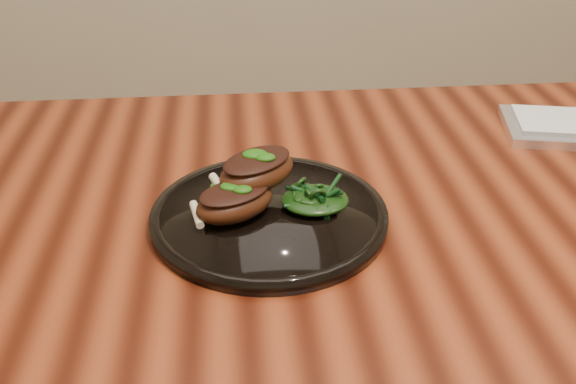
% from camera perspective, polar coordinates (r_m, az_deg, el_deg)
% --- Properties ---
extents(desk, '(1.60, 0.80, 0.75)m').
position_cam_1_polar(desk, '(0.93, 17.17, -4.79)').
color(desk, '#340F06').
rests_on(desk, ground).
extents(plate, '(0.29, 0.29, 0.02)m').
position_cam_1_polar(plate, '(0.79, -1.68, -2.08)').
color(plate, black).
rests_on(plate, desk).
extents(lamb_chop_front, '(0.12, 0.11, 0.04)m').
position_cam_1_polar(lamb_chop_front, '(0.77, -4.81, -0.78)').
color(lamb_chop_front, '#401B0C').
rests_on(lamb_chop_front, plate).
extents(lamb_chop_back, '(0.13, 0.12, 0.05)m').
position_cam_1_polar(lamb_chop_back, '(0.79, -2.82, 2.00)').
color(lamb_chop_back, '#401B0C').
rests_on(lamb_chop_back, plate).
extents(herb_smear, '(0.07, 0.05, 0.00)m').
position_cam_1_polar(herb_smear, '(0.84, -4.46, 0.63)').
color(herb_smear, '#104507').
rests_on(herb_smear, plate).
extents(greens_heap, '(0.08, 0.08, 0.03)m').
position_cam_1_polar(greens_heap, '(0.79, 2.43, -0.36)').
color(greens_heap, black).
rests_on(greens_heap, plate).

